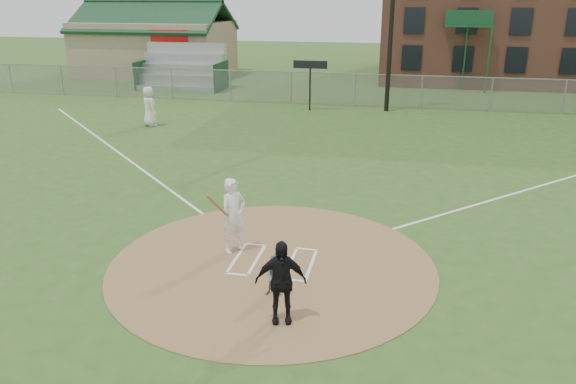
% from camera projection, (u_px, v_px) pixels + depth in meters
% --- Properties ---
extents(ground, '(140.00, 140.00, 0.00)m').
position_uv_depth(ground, '(272.00, 265.00, 14.51)').
color(ground, '#2E531C').
rests_on(ground, ground).
extents(dirt_circle, '(8.40, 8.40, 0.02)m').
position_uv_depth(dirt_circle, '(272.00, 264.00, 14.51)').
color(dirt_circle, olive).
rests_on(dirt_circle, ground).
extents(home_plate, '(0.42, 0.42, 0.03)m').
position_uv_depth(home_plate, '(280.00, 261.00, 14.61)').
color(home_plate, white).
rests_on(home_plate, dirt_circle).
extents(foul_line_first, '(17.04, 17.04, 0.01)m').
position_uv_depth(foul_line_first, '(560.00, 180.00, 21.06)').
color(foul_line_first, white).
rests_on(foul_line_first, ground).
extents(foul_line_third, '(17.04, 17.04, 0.01)m').
position_uv_depth(foul_line_third, '(120.00, 153.00, 24.55)').
color(foul_line_third, white).
rests_on(foul_line_third, ground).
extents(catcher, '(0.53, 0.44, 0.98)m').
position_uv_depth(catcher, '(276.00, 276.00, 12.86)').
color(catcher, slate).
rests_on(catcher, dirt_circle).
extents(umpire, '(1.16, 0.70, 1.85)m').
position_uv_depth(umpire, '(281.00, 282.00, 11.70)').
color(umpire, black).
rests_on(umpire, dirt_circle).
extents(ondeck_player, '(1.19, 1.16, 2.07)m').
position_uv_depth(ondeck_player, '(149.00, 106.00, 29.37)').
color(ondeck_player, silver).
rests_on(ondeck_player, ground).
extents(batters_boxes, '(2.08, 1.88, 0.01)m').
position_uv_depth(batters_boxes, '(273.00, 261.00, 14.64)').
color(batters_boxes, white).
rests_on(batters_boxes, dirt_circle).
extents(batter_at_plate, '(0.98, 1.07, 2.06)m').
position_uv_depth(batter_at_plate, '(234.00, 215.00, 14.91)').
color(batter_at_plate, white).
rests_on(batter_at_plate, dirt_circle).
extents(outfield_fence, '(56.08, 0.08, 2.03)m').
position_uv_depth(outfield_fence, '(355.00, 90.00, 34.46)').
color(outfield_fence, slate).
rests_on(outfield_fence, ground).
extents(bleachers, '(6.08, 3.20, 3.20)m').
position_uv_depth(bleachers, '(181.00, 67.00, 40.66)').
color(bleachers, '#B7BABF').
rests_on(bleachers, ground).
extents(clubhouse, '(12.20, 8.71, 6.23)m').
position_uv_depth(clubhouse, '(156.00, 46.00, 47.63)').
color(clubhouse, tan).
rests_on(clubhouse, ground).
extents(scoreboard_sign, '(2.00, 0.10, 2.93)m').
position_uv_depth(scoreboard_sign, '(310.00, 70.00, 32.83)').
color(scoreboard_sign, black).
rests_on(scoreboard_sign, ground).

